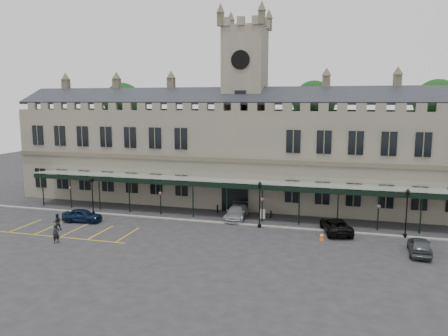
% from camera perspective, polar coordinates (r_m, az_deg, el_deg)
% --- Properties ---
extents(ground, '(140.00, 140.00, 0.00)m').
position_cam_1_polar(ground, '(42.65, -2.16, -9.19)').
color(ground, '#252527').
extents(station_building, '(60.00, 10.36, 17.30)m').
position_cam_1_polar(station_building, '(56.34, 2.67, 1.95)').
color(station_building, '#6C665A').
rests_on(station_building, ground).
extents(clock_tower, '(5.60, 5.60, 24.80)m').
position_cam_1_polar(clock_tower, '(56.03, 2.74, 8.72)').
color(clock_tower, '#6C665A').
rests_on(clock_tower, ground).
extents(canopy, '(50.00, 4.10, 4.30)m').
position_cam_1_polar(canopy, '(48.94, 0.45, -3.91)').
color(canopy, '#8C9E93').
rests_on(canopy, ground).
extents(kerb, '(60.00, 0.40, 0.12)m').
position_cam_1_polar(kerb, '(47.68, -0.16, -7.16)').
color(kerb, gray).
rests_on(kerb, ground).
extents(parking_markings, '(16.00, 6.00, 0.01)m').
position_cam_1_polar(parking_markings, '(47.38, -19.26, -7.84)').
color(parking_markings, gold).
rests_on(parking_markings, ground).
extents(tree_behind_left, '(6.00, 6.00, 16.00)m').
position_cam_1_polar(tree_behind_left, '(72.31, -13.07, 8.29)').
color(tree_behind_left, '#332314').
rests_on(tree_behind_left, ground).
extents(tree_behind_mid, '(6.00, 6.00, 16.00)m').
position_cam_1_polar(tree_behind_mid, '(63.82, 11.65, 8.30)').
color(tree_behind_mid, '#332314').
rests_on(tree_behind_mid, ground).
extents(tree_behind_right, '(6.00, 6.00, 16.00)m').
position_cam_1_polar(tree_behind_right, '(64.74, 26.04, 7.60)').
color(tree_behind_right, '#332314').
rests_on(tree_behind_right, ground).
extents(lamp_post_left, '(0.43, 0.43, 4.53)m').
position_cam_1_polar(lamp_post_left, '(52.98, -16.82, -3.00)').
color(lamp_post_left, black).
rests_on(lamp_post_left, ground).
extents(lamp_post_mid, '(0.47, 0.47, 4.95)m').
position_cam_1_polar(lamp_post_mid, '(45.62, 4.68, -4.20)').
color(lamp_post_mid, black).
rests_on(lamp_post_mid, ground).
extents(lamp_post_right, '(0.46, 0.46, 4.85)m').
position_cam_1_polar(lamp_post_right, '(45.73, 22.76, -4.91)').
color(lamp_post_right, black).
rests_on(lamp_post_right, ground).
extents(traffic_cone, '(0.47, 0.47, 0.75)m').
position_cam_1_polar(traffic_cone, '(43.07, 12.65, -8.71)').
color(traffic_cone, '#FF4D08').
rests_on(traffic_cone, ground).
extents(sign_board, '(0.64, 0.11, 1.10)m').
position_cam_1_polar(sign_board, '(49.49, 5.02, -6.03)').
color(sign_board, black).
rests_on(sign_board, ground).
extents(bollard_left, '(0.17, 0.17, 0.96)m').
position_cam_1_polar(bollard_left, '(51.91, -0.87, -5.36)').
color(bollard_left, black).
rests_on(bollard_left, ground).
extents(bollard_right, '(0.15, 0.15, 0.83)m').
position_cam_1_polar(bollard_right, '(50.06, 6.15, -6.01)').
color(bollard_right, black).
rests_on(bollard_right, ground).
extents(car_left_a, '(4.45, 2.19, 1.46)m').
position_cam_1_polar(car_left_a, '(50.48, -18.03, -5.91)').
color(car_left_a, black).
rests_on(car_left_a, ground).
extents(car_taxi, '(2.38, 5.32, 1.51)m').
position_cam_1_polar(car_taxi, '(49.28, 1.64, -5.79)').
color(car_taxi, '#A0A3A8').
rests_on(car_taxi, ground).
extents(car_van, '(3.75, 5.81, 1.49)m').
position_cam_1_polar(car_van, '(45.64, 14.41, -7.28)').
color(car_van, black).
rests_on(car_van, ground).
extents(car_right_a, '(2.07, 4.59, 1.53)m').
position_cam_1_polar(car_right_a, '(41.85, 24.19, -9.23)').
color(car_right_a, '#3A3D41').
rests_on(car_right_a, ground).
extents(person_a, '(0.72, 0.77, 1.77)m').
position_cam_1_polar(person_a, '(43.95, -21.08, -8.04)').
color(person_a, black).
rests_on(person_a, ground).
extents(person_b, '(1.04, 1.04, 1.70)m').
position_cam_1_polar(person_b, '(48.23, -20.97, -6.60)').
color(person_b, black).
rests_on(person_b, ground).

